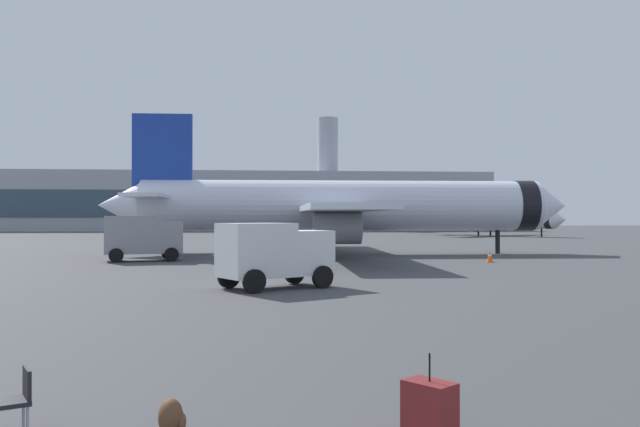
{
  "coord_description": "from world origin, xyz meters",
  "views": [
    {
      "loc": [
        -0.5,
        -3.86,
        2.84
      ],
      "look_at": [
        2.22,
        26.9,
        3.0
      ],
      "focal_mm": 36.36,
      "sensor_mm": 36.0,
      "label": 1
    }
  ],
  "objects_px": {
    "airplane_at_gate": "(340,206)",
    "rolling_suitcase": "(430,409)",
    "airplane_taxiing": "(491,220)",
    "traveller_backpack": "(172,418)",
    "cargo_van": "(274,252)",
    "safety_cone_mid": "(490,256)",
    "service_truck": "(142,236)",
    "safety_cone_near": "(273,247)",
    "gate_chair": "(16,397)"
  },
  "relations": [
    {
      "from": "rolling_suitcase",
      "to": "safety_cone_mid",
      "type": "bearing_deg",
      "value": 68.96
    },
    {
      "from": "safety_cone_near",
      "to": "airplane_taxiing",
      "type": "bearing_deg",
      "value": 50.75
    },
    {
      "from": "airplane_at_gate",
      "to": "safety_cone_mid",
      "type": "distance_m",
      "value": 12.98
    },
    {
      "from": "service_truck",
      "to": "traveller_backpack",
      "type": "relative_size",
      "value": 10.78
    },
    {
      "from": "airplane_taxiing",
      "to": "rolling_suitcase",
      "type": "height_order",
      "value": "airplane_taxiing"
    },
    {
      "from": "cargo_van",
      "to": "traveller_backpack",
      "type": "distance_m",
      "value": 17.31
    },
    {
      "from": "cargo_van",
      "to": "safety_cone_mid",
      "type": "bearing_deg",
      "value": 44.74
    },
    {
      "from": "cargo_van",
      "to": "rolling_suitcase",
      "type": "distance_m",
      "value": 17.75
    },
    {
      "from": "service_truck",
      "to": "safety_cone_mid",
      "type": "distance_m",
      "value": 22.11
    },
    {
      "from": "service_truck",
      "to": "cargo_van",
      "type": "height_order",
      "value": "service_truck"
    },
    {
      "from": "service_truck",
      "to": "traveller_backpack",
      "type": "distance_m",
      "value": 34.53
    },
    {
      "from": "airplane_taxiing",
      "to": "traveller_backpack",
      "type": "bearing_deg",
      "value": -112.38
    },
    {
      "from": "safety_cone_mid",
      "to": "traveller_backpack",
      "type": "relative_size",
      "value": 1.57
    },
    {
      "from": "airplane_taxiing",
      "to": "rolling_suitcase",
      "type": "distance_m",
      "value": 91.29
    },
    {
      "from": "safety_cone_mid",
      "to": "traveller_backpack",
      "type": "height_order",
      "value": "safety_cone_mid"
    },
    {
      "from": "gate_chair",
      "to": "safety_cone_near",
      "type": "bearing_deg",
      "value": 84.81
    },
    {
      "from": "airplane_at_gate",
      "to": "safety_cone_near",
      "type": "relative_size",
      "value": 49.29
    },
    {
      "from": "safety_cone_mid",
      "to": "traveller_backpack",
      "type": "xyz_separation_m",
      "value": [
        -15.29,
        -30.72,
        -0.14
      ]
    },
    {
      "from": "service_truck",
      "to": "safety_cone_mid",
      "type": "relative_size",
      "value": 6.87
    },
    {
      "from": "airplane_at_gate",
      "to": "cargo_van",
      "type": "relative_size",
      "value": 7.4
    },
    {
      "from": "traveller_backpack",
      "to": "gate_chair",
      "type": "relative_size",
      "value": 0.56
    },
    {
      "from": "gate_chair",
      "to": "cargo_van",
      "type": "bearing_deg",
      "value": 77.9
    },
    {
      "from": "airplane_at_gate",
      "to": "traveller_backpack",
      "type": "relative_size",
      "value": 74.27
    },
    {
      "from": "cargo_van",
      "to": "gate_chair",
      "type": "relative_size",
      "value": 5.6
    },
    {
      "from": "service_truck",
      "to": "gate_chair",
      "type": "relative_size",
      "value": 6.02
    },
    {
      "from": "service_truck",
      "to": "safety_cone_near",
      "type": "relative_size",
      "value": 7.16
    },
    {
      "from": "airplane_at_gate",
      "to": "cargo_van",
      "type": "distance_m",
      "value": 23.69
    },
    {
      "from": "airplane_at_gate",
      "to": "cargo_van",
      "type": "bearing_deg",
      "value": -103.15
    },
    {
      "from": "service_truck",
      "to": "cargo_van",
      "type": "xyz_separation_m",
      "value": [
        8.19,
        -16.69,
        -0.16
      ]
    },
    {
      "from": "safety_cone_mid",
      "to": "rolling_suitcase",
      "type": "relative_size",
      "value": 0.68
    },
    {
      "from": "service_truck",
      "to": "rolling_suitcase",
      "type": "height_order",
      "value": "service_truck"
    },
    {
      "from": "safety_cone_near",
      "to": "safety_cone_mid",
      "type": "relative_size",
      "value": 0.96
    },
    {
      "from": "safety_cone_mid",
      "to": "rolling_suitcase",
      "type": "bearing_deg",
      "value": -111.04
    },
    {
      "from": "airplane_taxiing",
      "to": "service_truck",
      "type": "relative_size",
      "value": 3.96
    },
    {
      "from": "airplane_at_gate",
      "to": "rolling_suitcase",
      "type": "bearing_deg",
      "value": -95.2
    },
    {
      "from": "safety_cone_mid",
      "to": "rolling_suitcase",
      "type": "xyz_separation_m",
      "value": [
        -11.99,
        -31.17,
        0.02
      ]
    },
    {
      "from": "service_truck",
      "to": "safety_cone_near",
      "type": "bearing_deg",
      "value": 51.59
    },
    {
      "from": "safety_cone_mid",
      "to": "rolling_suitcase",
      "type": "distance_m",
      "value": 33.4
    },
    {
      "from": "rolling_suitcase",
      "to": "gate_chair",
      "type": "xyz_separation_m",
      "value": [
        -5.32,
        0.63,
        0.11
      ]
    },
    {
      "from": "airplane_taxiing",
      "to": "airplane_at_gate",
      "type": "bearing_deg",
      "value": -121.96
    },
    {
      "from": "safety_cone_near",
      "to": "traveller_backpack",
      "type": "distance_m",
      "value": 44.75
    },
    {
      "from": "airplane_at_gate",
      "to": "service_truck",
      "type": "xyz_separation_m",
      "value": [
        -13.55,
        -6.28,
        -2.05
      ]
    },
    {
      "from": "service_truck",
      "to": "rolling_suitcase",
      "type": "xyz_separation_m",
      "value": [
        9.86,
        -34.32,
        -1.22
      ]
    },
    {
      "from": "safety_cone_mid",
      "to": "airplane_taxiing",
      "type": "bearing_deg",
      "value": 70.04
    },
    {
      "from": "airplane_taxiing",
      "to": "safety_cone_mid",
      "type": "xyz_separation_m",
      "value": [
        -19.76,
        -54.39,
        -2.05
      ]
    },
    {
      "from": "airplane_taxiing",
      "to": "cargo_van",
      "type": "xyz_separation_m",
      "value": [
        -33.41,
        -67.93,
        -0.97
      ]
    },
    {
      "from": "safety_cone_near",
      "to": "gate_chair",
      "type": "height_order",
      "value": "gate_chair"
    },
    {
      "from": "airplane_at_gate",
      "to": "airplane_taxiing",
      "type": "relative_size",
      "value": 1.74
    },
    {
      "from": "cargo_van",
      "to": "safety_cone_near",
      "type": "height_order",
      "value": "cargo_van"
    },
    {
      "from": "airplane_taxiing",
      "to": "safety_cone_mid",
      "type": "bearing_deg",
      "value": -109.96
    }
  ]
}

